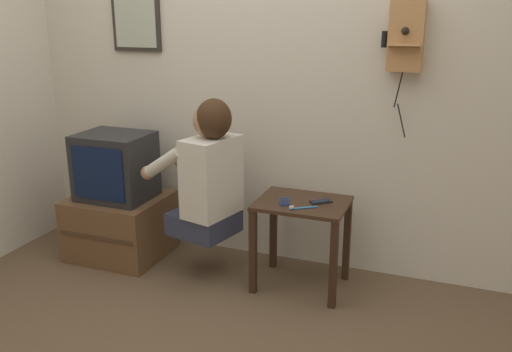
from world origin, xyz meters
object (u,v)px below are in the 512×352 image
framed_picture (136,23)px  person (208,172)px  cell_phone_held (285,201)px  cell_phone_spare (321,202)px  wall_phone_antique (406,35)px  toothbrush (301,208)px  television (115,166)px

framed_picture → person: bearing=-30.2°
cell_phone_held → cell_phone_spare: bearing=-0.3°
framed_picture → wall_phone_antique: bearing=-1.4°
cell_phone_held → toothbrush: toothbrush is taller
television → cell_phone_held: bearing=-1.7°
framed_picture → toothbrush: framed_picture is taller
framed_picture → cell_phone_held: 1.59m
wall_phone_antique → cell_phone_held: (-0.58, -0.34, -0.94)m
cell_phone_held → framed_picture: bearing=141.6°
person → television: size_ratio=1.86×
person → framed_picture: bearing=73.6°
television → wall_phone_antique: bearing=9.8°
person → framed_picture: (-0.70, 0.41, 0.86)m
person → framed_picture: size_ratio=2.29×
toothbrush → framed_picture: bearing=36.0°
cell_phone_held → cell_phone_spare: size_ratio=1.03×
television → wall_phone_antique: (1.77, 0.31, 0.85)m
wall_phone_antique → framed_picture: 1.77m
cell_phone_held → toothbrush: size_ratio=0.95×
person → toothbrush: 0.62m
wall_phone_antique → cell_phone_spare: 1.05m
cell_phone_spare → television: bearing=-128.8°
wall_phone_antique → framed_picture: (-1.77, 0.04, 0.05)m
cell_phone_spare → framed_picture: bearing=-143.1°
television → cell_phone_spare: television is taller
cell_phone_spare → toothbrush: 0.16m
cell_phone_held → cell_phone_spare: same height
television → framed_picture: framed_picture is taller
person → wall_phone_antique: size_ratio=1.06×
cell_phone_spare → toothbrush: (-0.08, -0.14, 0.00)m
television → wall_phone_antique: wall_phone_antique is taller
television → wall_phone_antique: size_ratio=0.57×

